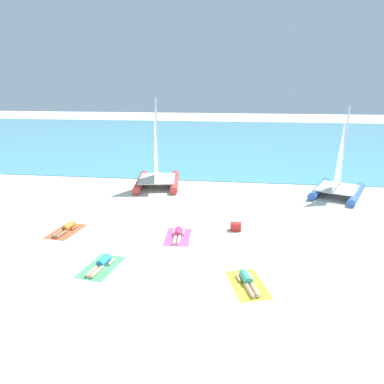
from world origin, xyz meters
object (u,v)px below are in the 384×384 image
object	(u,v)px
towel_center_left	(101,267)
cooler_box	(236,227)
sailboat_red	(157,174)
sunbather_center_left	(102,263)
towel_leftmost	(66,231)
towel_rightmost	(247,284)
sunbather_rightmost	(247,280)
towel_center_right	(178,237)
sailboat_blue	(338,183)
sunbather_center_right	(178,234)
sunbather_leftmost	(67,228)

from	to	relation	value
towel_center_left	cooler_box	distance (m)	6.41
sailboat_red	sunbather_center_left	xyz separation A→B (m)	(0.32, -10.71, -0.72)
towel_leftmost	cooler_box	bearing A→B (deg)	8.31
towel_rightmost	sunbather_rightmost	bearing A→B (deg)	107.32
towel_center_left	towel_center_right	distance (m)	3.82
sailboat_blue	sunbather_center_right	xyz separation A→B (m)	(-8.65, -7.12, -0.66)
sailboat_red	sunbather_center_left	bearing A→B (deg)	-96.78
sailboat_blue	sunbather_rightmost	size ratio (longest dim) A/B	3.45
cooler_box	sailboat_red	bearing A→B (deg)	128.11
sailboat_blue	cooler_box	distance (m)	8.64
towel_center_left	sunbather_leftmost	bearing A→B (deg)	133.51
towel_leftmost	towel_rightmost	distance (m)	8.93
towel_center_left	towel_rightmost	world-z (taller)	same
sailboat_blue	towel_center_right	xyz separation A→B (m)	(-8.65, -7.18, -0.79)
towel_center_right	cooler_box	size ratio (longest dim) A/B	3.80
sailboat_red	towel_center_right	bearing A→B (deg)	-79.39
towel_leftmost	sunbather_center_left	distance (m)	4.06
sailboat_blue	towel_center_left	bearing A→B (deg)	-112.49
sunbather_center_right	towel_center_right	bearing A→B (deg)	-90.00
sunbather_leftmost	sunbather_center_right	size ratio (longest dim) A/B	1.00
towel_leftmost	sunbather_center_left	xyz separation A→B (m)	(2.87, -2.87, 0.13)
towel_center_left	sunbather_center_left	world-z (taller)	sunbather_center_left
sunbather_center_right	sailboat_blue	bearing A→B (deg)	35.67
sailboat_red	sunbather_center_right	bearing A→B (deg)	-79.26
sunbather_leftmost	towel_rightmost	distance (m)	8.95
towel_leftmost	sunbather_center_right	xyz separation A→B (m)	(5.24, 0.12, 0.13)
sailboat_red	sunbather_center_right	distance (m)	8.21
sunbather_center_left	cooler_box	xyz separation A→B (m)	(4.93, 4.01, 0.05)
sailboat_red	sunbather_leftmost	bearing A→B (deg)	-116.56
sailboat_red	towel_center_right	world-z (taller)	sailboat_red
sailboat_red	towel_leftmost	size ratio (longest dim) A/B	3.00
sunbather_leftmost	sailboat_blue	bearing A→B (deg)	35.22
towel_center_right	sunbather_rightmost	xyz separation A→B (m)	(2.98, -3.42, 0.13)
sunbather_leftmost	sunbather_rightmost	world-z (taller)	same
sailboat_red	cooler_box	world-z (taller)	sailboat_red
sunbather_center_right	towel_center_left	bearing A→B (deg)	-131.79
cooler_box	towel_rightmost	bearing A→B (deg)	-84.43
sailboat_blue	towel_center_left	world-z (taller)	sailboat_blue
towel_center_left	towel_center_right	world-z (taller)	same
towel_center_right	cooler_box	bearing A→B (deg)	23.08
sunbather_center_left	cooler_box	distance (m)	6.35
towel_center_right	cooler_box	xyz separation A→B (m)	(2.56, 1.09, 0.17)
cooler_box	towel_leftmost	bearing A→B (deg)	-171.69
sailboat_red	towel_rightmost	size ratio (longest dim) A/B	3.00
towel_leftmost	sunbather_center_left	bearing A→B (deg)	-45.00
sailboat_red	towel_center_right	xyz separation A→B (m)	(2.70, -7.79, -0.84)
towel_center_left	cooler_box	world-z (taller)	cooler_box
towel_leftmost	towel_center_right	distance (m)	5.24
sailboat_blue	towel_leftmost	xyz separation A→B (m)	(-13.89, -7.23, -0.79)
sailboat_blue	towel_leftmost	bearing A→B (deg)	-127.63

